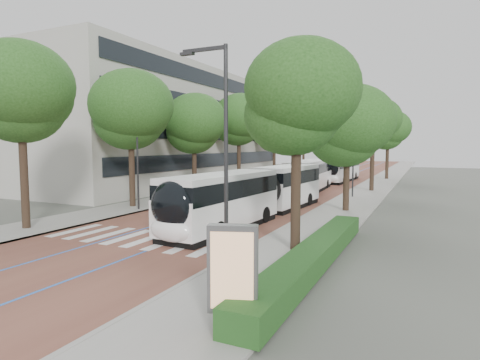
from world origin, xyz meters
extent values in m
plane|color=#51544C|center=(0.00, 0.00, 0.00)|extent=(160.00, 160.00, 0.00)
cube|color=brown|center=(0.00, 40.00, 0.01)|extent=(11.00, 140.00, 0.02)
cube|color=#9B9892|center=(-7.50, 40.00, 0.06)|extent=(4.00, 140.00, 0.12)
cube|color=#9B9892|center=(7.50, 40.00, 0.06)|extent=(4.00, 140.00, 0.12)
cube|color=gray|center=(-5.60, 40.00, 0.06)|extent=(0.20, 140.00, 0.14)
cube|color=gray|center=(5.60, 40.00, 0.06)|extent=(0.20, 140.00, 0.14)
cube|color=silver|center=(-4.80, 1.00, 0.03)|extent=(0.55, 3.60, 0.01)
cube|color=silver|center=(-3.55, 1.00, 0.03)|extent=(0.55, 3.60, 0.01)
cube|color=silver|center=(-2.30, 1.00, 0.03)|extent=(0.55, 3.60, 0.01)
cube|color=silver|center=(-1.05, 1.00, 0.03)|extent=(0.55, 3.60, 0.01)
cube|color=silver|center=(0.20, 1.00, 0.03)|extent=(0.55, 3.60, 0.01)
cube|color=silver|center=(1.45, 1.00, 0.03)|extent=(0.55, 3.60, 0.01)
cube|color=silver|center=(2.70, 1.00, 0.03)|extent=(0.55, 3.60, 0.01)
cube|color=silver|center=(3.95, 1.00, 0.03)|extent=(0.55, 3.60, 0.01)
cube|color=silver|center=(5.20, 1.00, 0.03)|extent=(0.55, 3.60, 0.01)
cube|color=blue|center=(-1.60, 40.00, 0.02)|extent=(0.12, 126.00, 0.01)
cube|color=blue|center=(1.60, 40.00, 0.02)|extent=(0.12, 126.00, 0.01)
cube|color=#A4A198|center=(-19.50, 28.00, 7.00)|extent=(18.00, 40.00, 14.00)
cube|color=black|center=(-10.45, 28.00, 3.00)|extent=(0.12, 38.00, 1.60)
cube|color=black|center=(-10.45, 28.00, 6.20)|extent=(0.12, 38.00, 1.60)
cube|color=black|center=(-10.45, 28.00, 9.40)|extent=(0.12, 38.00, 1.60)
cube|color=black|center=(-10.45, 28.00, 12.40)|extent=(0.12, 38.00, 1.60)
cube|color=#1E4718|center=(9.10, 0.00, 0.52)|extent=(1.20, 14.00, 0.80)
cylinder|color=#2B2C2E|center=(6.80, -3.00, 4.12)|extent=(0.14, 0.14, 8.00)
cube|color=#2B2C2E|center=(6.00, -3.00, 8.02)|extent=(1.70, 0.12, 0.12)
cube|color=#2B2C2E|center=(5.30, -3.00, 7.94)|extent=(0.50, 0.20, 0.10)
cylinder|color=#2B2C2E|center=(6.80, 22.00, 4.12)|extent=(0.14, 0.14, 8.00)
cube|color=#2B2C2E|center=(6.00, 22.00, 8.02)|extent=(1.70, 0.12, 0.12)
cube|color=#2B2C2E|center=(5.30, 22.00, 7.94)|extent=(0.50, 0.20, 0.10)
cylinder|color=#2B2C2E|center=(-6.10, 8.00, 4.12)|extent=(0.14, 0.14, 8.00)
cylinder|color=black|center=(-7.50, 0.00, 2.64)|extent=(0.44, 0.44, 5.28)
ellipsoid|color=#1E4717|center=(-7.50, 0.00, 7.44)|extent=(5.69, 5.69, 4.84)
cylinder|color=black|center=(-7.50, 9.00, 2.54)|extent=(0.44, 0.44, 5.09)
ellipsoid|color=#1E4717|center=(-7.50, 9.00, 7.17)|extent=(6.25, 6.25, 5.31)
cylinder|color=black|center=(-7.50, 18.00, 2.33)|extent=(0.44, 0.44, 4.67)
ellipsoid|color=#1E4717|center=(-7.50, 18.00, 6.58)|extent=(5.94, 5.94, 5.05)
cylinder|color=black|center=(-7.50, 28.00, 2.67)|extent=(0.44, 0.44, 5.33)
ellipsoid|color=#1E4717|center=(-7.50, 28.00, 7.51)|extent=(6.40, 6.40, 5.44)
cylinder|color=black|center=(-7.50, 40.00, 2.23)|extent=(0.44, 0.44, 4.46)
ellipsoid|color=#1E4717|center=(-7.50, 40.00, 6.28)|extent=(5.50, 5.50, 4.67)
cylinder|color=black|center=(-7.50, 55.00, 2.47)|extent=(0.44, 0.44, 4.94)
ellipsoid|color=#1E4717|center=(-7.50, 55.00, 6.96)|extent=(6.31, 6.31, 5.36)
cylinder|color=black|center=(7.70, 2.00, 2.35)|extent=(0.44, 0.44, 4.69)
ellipsoid|color=#1E4717|center=(7.70, 2.00, 6.61)|extent=(5.01, 5.01, 4.26)
cylinder|color=black|center=(7.70, 14.00, 2.09)|extent=(0.44, 0.44, 4.18)
ellipsoid|color=#1E4717|center=(7.70, 14.00, 5.89)|extent=(6.01, 6.01, 5.11)
cylinder|color=black|center=(7.70, 28.00, 2.43)|extent=(0.44, 0.44, 4.87)
ellipsoid|color=#1E4717|center=(7.70, 28.00, 6.86)|extent=(5.04, 5.04, 4.28)
cylinder|color=black|center=(7.70, 44.00, 2.35)|extent=(0.44, 0.44, 4.70)
ellipsoid|color=#1E4717|center=(7.70, 44.00, 6.63)|extent=(5.53, 5.53, 4.70)
cylinder|color=black|center=(2.94, 9.83, 1.77)|extent=(2.35, 1.05, 2.30)
cube|color=white|center=(2.60, 4.72, 1.26)|extent=(3.12, 9.51, 1.82)
cube|color=black|center=(2.60, 4.72, 2.40)|extent=(3.14, 9.32, 0.97)
cube|color=white|center=(2.60, 4.72, 3.04)|extent=(3.05, 9.32, 0.31)
cube|color=black|center=(2.60, 4.72, 0.17)|extent=(3.04, 9.13, 0.35)
cube|color=white|center=(3.23, 14.15, 1.26)|extent=(3.01, 7.89, 1.82)
cube|color=black|center=(3.23, 14.15, 2.40)|extent=(3.04, 7.74, 0.97)
cube|color=white|center=(3.23, 14.15, 3.04)|extent=(2.95, 7.73, 0.31)
cube|color=black|center=(3.23, 14.15, 0.17)|extent=(2.94, 7.58, 0.35)
ellipsoid|color=black|center=(2.30, 0.20, 2.00)|extent=(2.42, 1.25, 2.28)
ellipsoid|color=white|center=(2.29, 0.15, 0.86)|extent=(2.41, 1.15, 1.14)
cylinder|color=black|center=(1.32, 2.52, 0.50)|extent=(0.37, 1.02, 1.00)
cylinder|color=black|center=(3.57, 2.37, 0.50)|extent=(0.37, 1.02, 1.00)
cylinder|color=black|center=(2.21, 15.89, 0.50)|extent=(0.37, 1.02, 1.00)
cylinder|color=black|center=(4.47, 15.74, 0.50)|extent=(0.37, 1.02, 1.00)
cylinder|color=black|center=(1.68, 7.86, 0.50)|extent=(0.37, 1.02, 1.00)
cylinder|color=black|center=(3.93, 7.71, 0.50)|extent=(0.37, 1.02, 1.00)
cube|color=white|center=(1.87, 25.18, 1.26)|extent=(3.12, 12.11, 1.82)
cube|color=black|center=(1.87, 25.18, 2.40)|extent=(3.14, 11.88, 0.97)
cube|color=white|center=(1.87, 25.18, 3.04)|extent=(3.05, 11.87, 0.31)
cube|color=black|center=(1.87, 25.18, 0.17)|extent=(3.04, 11.63, 0.35)
ellipsoid|color=black|center=(2.17, 19.33, 2.00)|extent=(2.40, 1.22, 2.28)
ellipsoid|color=white|center=(2.17, 19.28, 0.86)|extent=(2.40, 1.12, 1.14)
cylinder|color=black|center=(0.93, 21.52, 0.50)|extent=(0.35, 1.01, 1.00)
cylinder|color=black|center=(3.18, 21.64, 0.50)|extent=(0.35, 1.01, 1.00)
cylinder|color=black|center=(0.54, 28.91, 0.50)|extent=(0.35, 1.01, 1.00)
cylinder|color=black|center=(2.80, 29.03, 0.50)|extent=(0.35, 1.01, 1.00)
cube|color=white|center=(2.45, 38.40, 1.26)|extent=(2.90, 12.08, 1.82)
cube|color=black|center=(2.45, 38.40, 2.40)|extent=(2.93, 11.84, 0.97)
cube|color=white|center=(2.45, 38.40, 3.04)|extent=(2.84, 11.83, 0.31)
cube|color=black|center=(2.45, 38.40, 0.17)|extent=(2.83, 11.60, 0.35)
ellipsoid|color=black|center=(2.26, 32.55, 2.00)|extent=(2.39, 1.18, 2.28)
ellipsoid|color=white|center=(2.26, 32.50, 0.86)|extent=(2.38, 1.08, 1.14)
cylinder|color=black|center=(1.20, 34.84, 0.50)|extent=(0.33, 1.01, 1.00)
cylinder|color=black|center=(3.46, 34.76, 0.50)|extent=(0.33, 1.01, 1.00)
cylinder|color=black|center=(1.45, 42.23, 0.50)|extent=(0.33, 1.01, 1.00)
cylinder|color=black|center=(3.71, 42.16, 0.50)|extent=(0.33, 1.01, 1.00)
cube|color=#59595B|center=(8.59, -6.11, 0.32)|extent=(0.72, 0.66, 0.39)
cube|color=#59595B|center=(8.59, -6.11, 1.65)|extent=(1.33, 0.75, 2.27)
cube|color=tan|center=(8.65, -6.29, 1.65)|extent=(1.03, 0.37, 1.97)
camera|label=1|loc=(13.02, -15.04, 4.79)|focal=30.00mm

